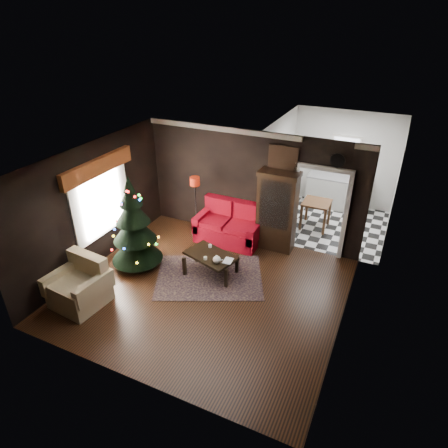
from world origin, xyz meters
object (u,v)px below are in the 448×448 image
at_px(christmas_tree, 134,225).
at_px(armchair, 78,284).
at_px(curio_cabinet, 277,213).
at_px(teapot, 217,259).
at_px(wall_clock, 338,160).
at_px(floor_lamp, 196,206).
at_px(kitchen_table, 315,214).
at_px(coffee_table, 211,264).
at_px(loveseat, 229,223).

xyz_separation_m(christmas_tree, armchair, (-0.25, -1.58, -0.59)).
xyz_separation_m(curio_cabinet, teapot, (-0.66, -1.93, -0.35)).
xyz_separation_m(christmas_tree, wall_clock, (3.79, 2.28, 1.33)).
bearing_deg(christmas_tree, floor_lamp, 72.83).
relative_size(christmas_tree, kitchen_table, 2.91).
xyz_separation_m(coffee_table, wall_clock, (2.12, 1.87, 2.12)).
distance_m(curio_cabinet, wall_clock, 1.88).
bearing_deg(floor_lamp, loveseat, 5.39).
distance_m(christmas_tree, coffee_table, 1.89).
bearing_deg(christmas_tree, armchair, -98.87).
xyz_separation_m(armchair, wall_clock, (4.04, 3.86, 1.92)).
distance_m(christmas_tree, kitchen_table, 4.84).
relative_size(curio_cabinet, wall_clock, 5.94).
distance_m(coffee_table, kitchen_table, 3.50).
distance_m(armchair, kitchen_table, 6.19).
relative_size(coffee_table, kitchen_table, 1.47).
height_order(curio_cabinet, kitchen_table, curio_cabinet).
distance_m(coffee_table, teapot, 0.49).
bearing_deg(christmas_tree, coffee_table, 13.82).
bearing_deg(kitchen_table, christmas_tree, -132.55).
bearing_deg(loveseat, curio_cabinet, 10.83).
distance_m(christmas_tree, teapot, 1.99).
bearing_deg(coffee_table, curio_cabinet, 61.36).
bearing_deg(wall_clock, floor_lamp, -171.50).
height_order(christmas_tree, kitchen_table, christmas_tree).
bearing_deg(wall_clock, christmas_tree, -148.97).
xyz_separation_m(curio_cabinet, christmas_tree, (-2.59, -2.10, 0.10)).
distance_m(floor_lamp, coffee_table, 1.87).
distance_m(floor_lamp, kitchen_table, 3.23).
distance_m(armchair, wall_clock, 5.91).
xyz_separation_m(loveseat, kitchen_table, (1.80, 1.65, -0.12)).
height_order(floor_lamp, wall_clock, wall_clock).
bearing_deg(wall_clock, loveseat, -170.34).
bearing_deg(coffee_table, armchair, -133.90).
bearing_deg(armchair, curio_cabinet, 57.97).
bearing_deg(curio_cabinet, wall_clock, 8.53).
bearing_deg(floor_lamp, coffee_table, -51.26).
xyz_separation_m(floor_lamp, kitchen_table, (2.69, 1.73, -0.45)).
bearing_deg(wall_clock, armchair, -136.29).
distance_m(curio_cabinet, teapot, 2.07).
bearing_deg(curio_cabinet, armchair, -127.64).
relative_size(armchair, kitchen_table, 1.34).
relative_size(curio_cabinet, coffee_table, 1.72).
bearing_deg(kitchen_table, teapot, -111.31).
bearing_deg(teapot, coffee_table, 138.24).
distance_m(curio_cabinet, christmas_tree, 3.34).
bearing_deg(wall_clock, kitchen_table, 113.75).
bearing_deg(floor_lamp, christmas_tree, -107.17).
relative_size(floor_lamp, armchair, 1.57).
height_order(curio_cabinet, floor_lamp, curio_cabinet).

